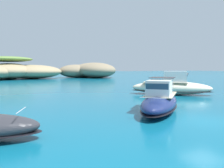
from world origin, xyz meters
The scene contains 5 objects.
ground_plane centered at (0.00, 0.00, 0.00)m, with size 400.00×400.00×0.00m, color #0C5B7A.
islet_large centered at (-10.73, 64.38, 2.43)m, with size 30.86×21.09×6.75m.
islet_small centered at (14.86, 65.11, 2.40)m, with size 20.33×19.13×5.20m.
motorboat_cream centered at (7.44, 12.44, 0.98)m, with size 9.50×8.67×2.92m.
motorboat_navy centered at (-0.71, 3.71, 0.82)m, with size 7.48×7.60×2.57m.
Camera 1 is at (-11.15, -10.52, 3.34)m, focal length 36.85 mm.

